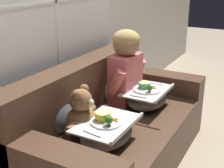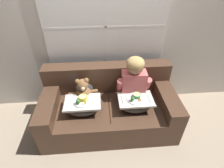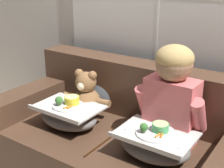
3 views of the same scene
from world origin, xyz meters
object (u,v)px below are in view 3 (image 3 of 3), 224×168
object	(u,v)px
throw_pillow_behind_teddy	(100,89)
teddy_bear	(86,97)
throw_pillow_behind_child	(181,110)
lap_tray_child	(155,144)
couch	(121,142)
lap_tray_teddy	(69,115)
child_figure	(172,91)

from	to	relation	value
throw_pillow_behind_teddy	teddy_bear	distance (m)	0.18
throw_pillow_behind_child	lap_tray_child	xyz separation A→B (m)	(0.00, -0.38, -0.08)
throw_pillow_behind_child	lap_tray_child	world-z (taller)	throw_pillow_behind_child
couch	lap_tray_teddy	world-z (taller)	couch
lap_tray_child	throw_pillow_behind_teddy	bearing A→B (deg)	151.46
couch	lap_tray_child	xyz separation A→B (m)	(0.35, -0.16, 0.19)
teddy_bear	lap_tray_child	xyz separation A→B (m)	(0.70, -0.20, -0.07)
throw_pillow_behind_child	lap_tray_teddy	size ratio (longest dim) A/B	0.76
couch	child_figure	distance (m)	0.59
couch	lap_tray_child	size ratio (longest dim) A/B	3.99
couch	throw_pillow_behind_child	world-z (taller)	couch
throw_pillow_behind_teddy	lap_tray_teddy	size ratio (longest dim) A/B	0.75
child_figure	teddy_bear	world-z (taller)	child_figure
throw_pillow_behind_child	couch	bearing A→B (deg)	-148.01
lap_tray_teddy	child_figure	bearing A→B (deg)	16.45
couch	lap_tray_child	world-z (taller)	couch
child_figure	lap_tray_child	xyz separation A→B (m)	(0.00, -0.21, -0.28)
couch	throw_pillow_behind_teddy	distance (m)	0.49
child_figure	lap_tray_teddy	size ratio (longest dim) A/B	1.40
couch	lap_tray_teddy	xyz separation A→B (m)	(-0.35, -0.16, 0.19)
child_figure	teddy_bear	distance (m)	0.73
throw_pillow_behind_teddy	lap_tray_child	world-z (taller)	throw_pillow_behind_teddy
couch	teddy_bear	world-z (taller)	couch
throw_pillow_behind_child	throw_pillow_behind_teddy	xyz separation A→B (m)	(-0.70, 0.00, 0.00)
throw_pillow_behind_teddy	lap_tray_child	bearing A→B (deg)	-28.54
throw_pillow_behind_teddy	teddy_bear	world-z (taller)	teddy_bear
throw_pillow_behind_child	child_figure	xyz separation A→B (m)	(-0.00, -0.17, 0.20)
throw_pillow_behind_child	teddy_bear	world-z (taller)	teddy_bear
child_figure	throw_pillow_behind_child	bearing A→B (deg)	89.99
lap_tray_teddy	couch	bearing A→B (deg)	24.80
throw_pillow_behind_teddy	lap_tray_teddy	xyz separation A→B (m)	(-0.00, -0.38, -0.08)
lap_tray_teddy	teddy_bear	bearing A→B (deg)	89.74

